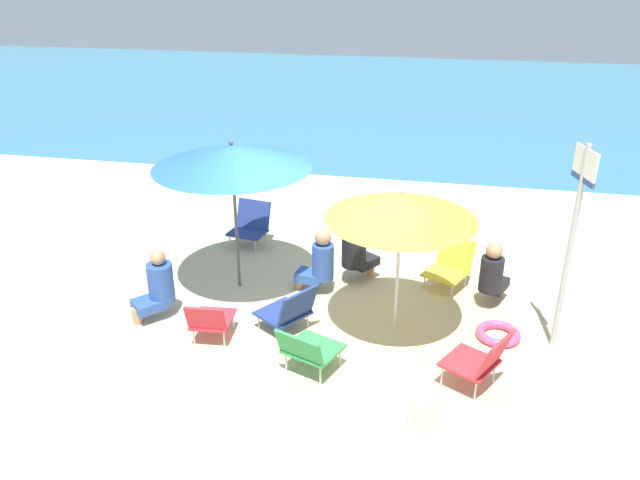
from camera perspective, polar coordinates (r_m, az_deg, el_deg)
The scene contains 17 objects.
ground_plane at distance 7.73m, azimuth 1.30°, elevation -7.30°, with size 40.00×40.00×0.00m, color #D3BC8C.
sea_water at distance 20.26m, azimuth 8.15°, elevation 12.82°, with size 40.00×16.00×0.01m, color teal.
umbrella_yellow at distance 6.89m, azimuth 7.43°, elevation 3.05°, with size 1.69×1.69×1.79m.
umbrella_blue at distance 7.84m, azimuth -8.03°, elevation 7.56°, with size 2.00×2.00×2.02m.
beach_chair_a at distance 6.62m, azimuth 14.44°, elevation -10.50°, with size 0.75×0.72×0.69m.
beach_chair_b at distance 7.29m, azimuth -9.98°, elevation -7.14°, with size 0.48×0.62×0.57m.
beach_chair_c at distance 7.37m, azimuth -2.80°, elevation -6.37°, with size 0.79×0.77×0.62m.
beach_chair_d at distance 8.54m, azimuth 11.79°, elevation -2.19°, with size 0.71×0.75×0.63m.
beach_chair_e at distance 9.62m, azimuth -6.35°, elevation 1.51°, with size 0.63×0.60×0.66m.
beach_chair_f at distance 6.66m, azimuth -1.11°, elevation -9.86°, with size 0.72×0.73×0.57m.
person_a at distance 8.14m, azimuth -0.06°, elevation -1.98°, with size 0.54×0.33×0.90m.
person_b at distance 8.13m, azimuth 15.46°, elevation -2.97°, with size 0.42×0.53×0.89m.
person_c at distance 7.86m, azimuth -14.61°, elevation -4.07°, with size 0.52×0.53×0.88m.
person_d at distance 8.39m, azimuth 3.34°, elevation -0.89°, with size 0.51×0.55×0.93m.
warning_sign at distance 7.08m, azimuth 22.16°, elevation 1.38°, with size 0.16×0.43×2.38m.
swim_ring at distance 7.66m, azimuth 15.93°, elevation -8.23°, with size 0.52×0.52×0.10m, color #E54C7F.
beach_bag at distance 6.18m, azimuth 9.62°, elevation -15.15°, with size 0.29×0.18×0.34m, color silver.
Camera 1 is at (1.12, -6.46, 4.09)m, focal length 35.13 mm.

